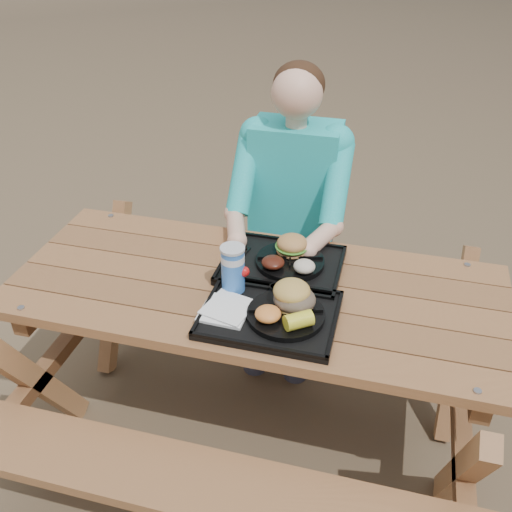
# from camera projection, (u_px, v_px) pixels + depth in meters

# --- Properties ---
(ground) EXTENTS (60.00, 60.00, 0.00)m
(ground) POSITION_uv_depth(u_px,v_px,m) (256.00, 424.00, 2.49)
(ground) COLOR #999999
(ground) RESTS_ON ground
(picnic_table) EXTENTS (1.80, 1.49, 0.75)m
(picnic_table) POSITION_uv_depth(u_px,v_px,m) (256.00, 361.00, 2.28)
(picnic_table) COLOR #999999
(picnic_table) RESTS_ON ground
(tray_near) EXTENTS (0.45, 0.35, 0.02)m
(tray_near) POSITION_uv_depth(u_px,v_px,m) (270.00, 316.00, 1.92)
(tray_near) COLOR black
(tray_near) RESTS_ON picnic_table
(tray_far) EXTENTS (0.45, 0.35, 0.02)m
(tray_far) POSITION_uv_depth(u_px,v_px,m) (282.00, 266.00, 2.16)
(tray_far) COLOR black
(tray_far) RESTS_ON picnic_table
(plate_near) EXTENTS (0.26, 0.26, 0.02)m
(plate_near) POSITION_uv_depth(u_px,v_px,m) (286.00, 315.00, 1.89)
(plate_near) COLOR black
(plate_near) RESTS_ON tray_near
(plate_far) EXTENTS (0.26, 0.26, 0.02)m
(plate_far) POSITION_uv_depth(u_px,v_px,m) (290.00, 261.00, 2.15)
(plate_far) COLOR black
(plate_far) RESTS_ON tray_far
(napkin_stack) EXTENTS (0.16, 0.16, 0.02)m
(napkin_stack) POSITION_uv_depth(u_px,v_px,m) (225.00, 310.00, 1.91)
(napkin_stack) COLOR white
(napkin_stack) RESTS_ON tray_near
(soda_cup) EXTENTS (0.08, 0.08, 0.16)m
(soda_cup) POSITION_uv_depth(u_px,v_px,m) (233.00, 270.00, 1.98)
(soda_cup) COLOR blue
(soda_cup) RESTS_ON tray_near
(condiment_bbq) EXTENTS (0.04, 0.04, 0.03)m
(condiment_bbq) POSITION_uv_depth(u_px,v_px,m) (275.00, 289.00, 2.00)
(condiment_bbq) COLOR black
(condiment_bbq) RESTS_ON tray_near
(condiment_mustard) EXTENTS (0.05, 0.05, 0.03)m
(condiment_mustard) POSITION_uv_depth(u_px,v_px,m) (294.00, 291.00, 1.99)
(condiment_mustard) COLOR yellow
(condiment_mustard) RESTS_ON tray_near
(sandwich) EXTENTS (0.13, 0.13, 0.14)m
(sandwich) POSITION_uv_depth(u_px,v_px,m) (295.00, 289.00, 1.87)
(sandwich) COLOR gold
(sandwich) RESTS_ON plate_near
(mac_cheese) EXTENTS (0.09, 0.09, 0.04)m
(mac_cheese) POSITION_uv_depth(u_px,v_px,m) (268.00, 314.00, 1.84)
(mac_cheese) COLOR orange
(mac_cheese) RESTS_ON plate_near
(corn_cob) EXTENTS (0.13, 0.13, 0.05)m
(corn_cob) POSITION_uv_depth(u_px,v_px,m) (299.00, 320.00, 1.81)
(corn_cob) COLOR yellow
(corn_cob) RESTS_ON plate_near
(cutlery_far) EXTENTS (0.05, 0.14, 0.01)m
(cutlery_far) POSITION_uv_depth(u_px,v_px,m) (240.00, 256.00, 2.20)
(cutlery_far) COLOR black
(cutlery_far) RESTS_ON tray_far
(burger) EXTENTS (0.12, 0.12, 0.11)m
(burger) POSITION_uv_depth(u_px,v_px,m) (292.00, 240.00, 2.16)
(burger) COLOR #BA7E41
(burger) RESTS_ON plate_far
(baked_beans) EXTENTS (0.09, 0.09, 0.04)m
(baked_beans) POSITION_uv_depth(u_px,v_px,m) (273.00, 262.00, 2.10)
(baked_beans) COLOR #44170D
(baked_beans) RESTS_ON plate_far
(potato_salad) EXTENTS (0.08, 0.08, 0.04)m
(potato_salad) POSITION_uv_depth(u_px,v_px,m) (304.00, 266.00, 2.07)
(potato_salad) COLOR beige
(potato_salad) RESTS_ON plate_far
(diner) EXTENTS (0.48, 0.84, 1.28)m
(diner) POSITION_uv_depth(u_px,v_px,m) (292.00, 227.00, 2.64)
(diner) COLOR #18AEA9
(diner) RESTS_ON ground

